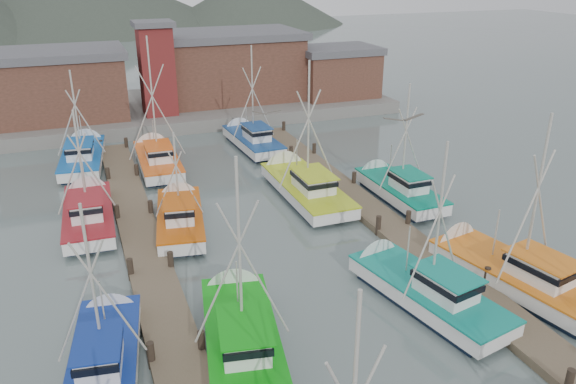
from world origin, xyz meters
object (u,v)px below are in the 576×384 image
object	(u,v)px
boat_4	(241,333)
boat_8	(180,216)
lookout_tower	(157,68)
boat_12	(157,158)

from	to	relation	value
boat_4	boat_8	bearing A→B (deg)	101.24
lookout_tower	boat_12	world-z (taller)	boat_12
boat_8	boat_4	bearing A→B (deg)	-79.73
boat_4	boat_12	world-z (taller)	boat_12
lookout_tower	boat_8	size ratio (longest dim) A/B	0.98
boat_8	boat_12	distance (m)	11.08
boat_8	boat_12	xyz separation A→B (m)	(0.34, 11.07, 0.01)
lookout_tower	boat_4	xyz separation A→B (m)	(-2.35, -35.01, -4.87)
boat_4	boat_8	xyz separation A→B (m)	(-0.16, 12.29, -0.01)
lookout_tower	boat_12	xyz separation A→B (m)	(-2.18, -11.65, -4.86)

